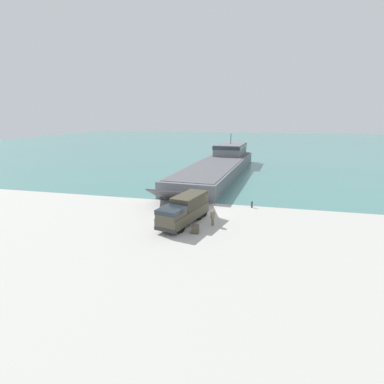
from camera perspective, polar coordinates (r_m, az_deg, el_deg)
The scene contains 8 objects.
ground_plane at distance 35.58m, azimuth 2.78°, elevation -4.01°, with size 240.00×240.00×0.00m, color #B7B5AD.
water_surface at distance 128.03m, azimuth 10.91°, elevation 8.96°, with size 240.00×180.00×0.01m, color #477F7A.
landing_craft at distance 61.28m, azimuth 5.43°, elevation 5.35°, with size 11.19×44.12×7.28m.
military_truck at distance 31.73m, azimuth -1.51°, elevation -3.36°, with size 4.07×8.16×2.90m.
soldier_on_ramp at distance 31.30m, azimuth 3.98°, elevation -4.68°, with size 0.46×0.49×1.72m.
moored_boat_a at distance 101.41m, azimuth 7.64°, elevation 8.04°, with size 4.59×7.41×1.37m.
mooring_bollard at distance 38.21m, azimuth 11.34°, elevation -2.28°, with size 0.25×0.25×0.83m.
cargo_crate at distance 29.59m, azimuth 0.62°, elevation -7.09°, with size 0.73×0.87×0.73m, color #4C4738.
Camera 1 is at (6.29, -33.22, 11.10)m, focal length 28.00 mm.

